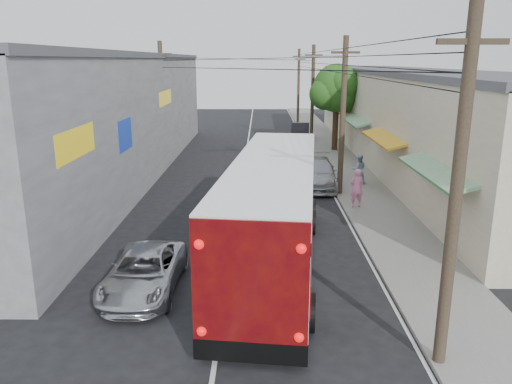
% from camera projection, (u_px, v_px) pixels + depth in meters
% --- Properties ---
extents(ground, '(120.00, 120.00, 0.00)m').
position_uv_depth(ground, '(221.00, 320.00, 13.55)').
color(ground, black).
rests_on(ground, ground).
extents(sidewalk, '(3.00, 80.00, 0.12)m').
position_uv_depth(sidewalk, '(343.00, 166.00, 32.81)').
color(sidewalk, slate).
rests_on(sidewalk, ground).
extents(building_right, '(7.09, 40.00, 6.25)m').
position_uv_depth(building_right, '(406.00, 116.00, 33.92)').
color(building_right, beige).
rests_on(building_right, ground).
extents(building_left, '(7.20, 36.00, 7.25)m').
position_uv_depth(building_left, '(102.00, 115.00, 30.07)').
color(building_left, gray).
rests_on(building_left, ground).
extents(utility_poles, '(11.80, 45.28, 8.00)m').
position_uv_depth(utility_poles, '(292.00, 103.00, 32.11)').
color(utility_poles, '#473828').
rests_on(utility_poles, ground).
extents(street_tree, '(4.40, 4.00, 6.60)m').
position_uv_depth(street_tree, '(338.00, 90.00, 37.44)').
color(street_tree, '#3F2B19').
rests_on(street_tree, ground).
extents(coach_bus, '(3.99, 12.87, 3.65)m').
position_uv_depth(coach_bus, '(274.00, 210.00, 17.02)').
color(coach_bus, white).
rests_on(coach_bus, ground).
extents(jeepney, '(2.13, 4.51, 1.25)m').
position_uv_depth(jeepney, '(144.00, 272.00, 15.12)').
color(jeepney, '#B8B8BF').
rests_on(jeepney, ground).
extents(parked_suv, '(2.54, 5.47, 1.54)m').
position_uv_depth(parked_suv, '(316.00, 173.00, 27.70)').
color(parked_suv, '#A3A2AA').
rests_on(parked_suv, ground).
extents(parked_car_mid, '(1.68, 4.06, 1.38)m').
position_uv_depth(parked_car_mid, '(298.00, 147.00, 36.24)').
color(parked_car_mid, '#29292E').
rests_on(parked_car_mid, ground).
extents(parked_car_far, '(1.97, 4.57, 1.46)m').
position_uv_depth(parked_car_far, '(300.00, 131.00, 44.02)').
color(parked_car_far, black).
rests_on(parked_car_far, ground).
extents(pedestrian_near, '(0.76, 0.60, 1.84)m').
position_uv_depth(pedestrian_near, '(357.00, 188.00, 23.33)').
color(pedestrian_near, pink).
rests_on(pedestrian_near, sidewalk).
extents(pedestrian_far, '(0.80, 0.63, 1.63)m').
position_uv_depth(pedestrian_far, '(359.00, 169.00, 27.81)').
color(pedestrian_far, '#8FB1D0').
rests_on(pedestrian_far, sidewalk).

